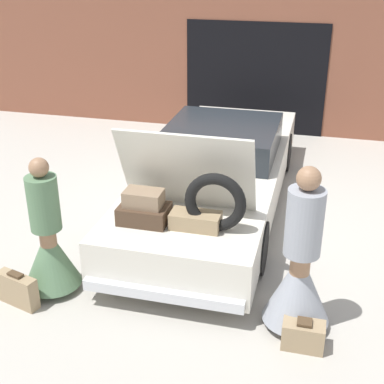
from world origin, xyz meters
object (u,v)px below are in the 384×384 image
Objects in this scene: car at (217,172)px; suitcase_beside_right_person at (303,335)px; suitcase_beside_left_person at (18,290)px; person_left at (49,245)px; person_right at (299,273)px.

suitcase_beside_right_person is at bearing -62.72° from car.
suitcase_beside_right_person is (3.01, 0.07, -0.04)m from suitcase_beside_left_person.
person_right is at bearing 92.08° from person_left.
car is 3.18m from suitcase_beside_right_person.
person_left is 0.90× the size of person_right.
person_right is (2.69, 0.03, 0.06)m from person_left.
person_left is 3.12× the size of suitcase_beside_left_person.
person_right reaches higher than person_left.
person_right reaches higher than suitcase_beside_right_person.
car is at bearing 32.63° from person_right.
suitcase_beside_right_person is (2.79, -0.30, -0.42)m from person_left.
suitcase_beside_left_person is (-2.91, -0.39, -0.44)m from person_right.
person_right is (1.35, -2.48, 0.07)m from car.
car is 3.10× the size of person_right.
suitcase_beside_left_person is at bearing 101.82° from person_right.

